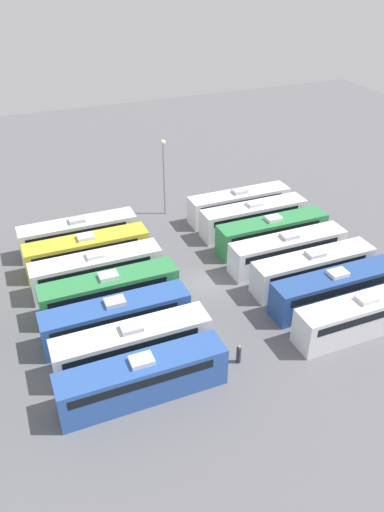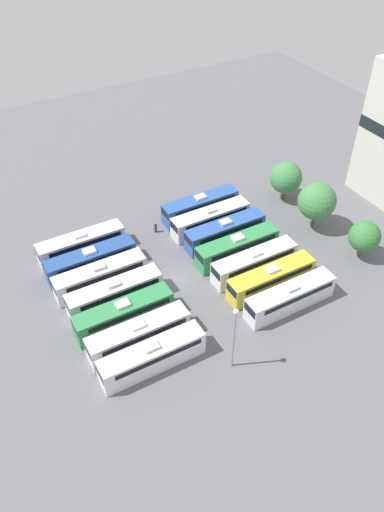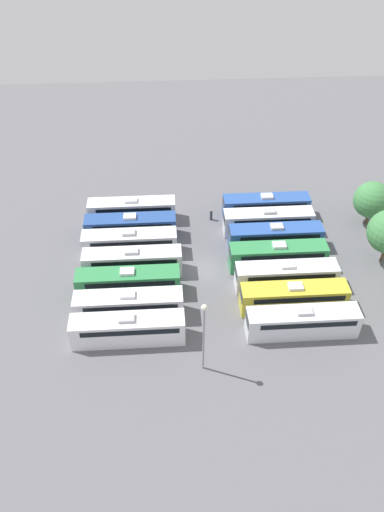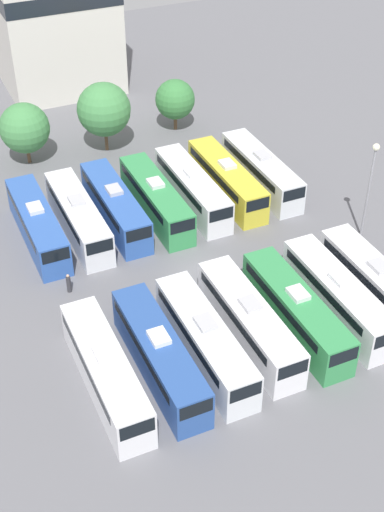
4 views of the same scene
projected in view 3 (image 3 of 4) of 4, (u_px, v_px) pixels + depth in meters
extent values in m
plane|color=slate|center=(205.00, 269.00, 61.39)|extent=(124.70, 124.70, 0.00)
cube|color=silver|center=(132.00, 211.00, 68.23)|extent=(2.52, 11.82, 3.14)
cube|color=black|center=(134.00, 205.00, 67.68)|extent=(2.56, 10.05, 0.69)
cube|color=black|center=(88.00, 207.00, 67.38)|extent=(2.22, 0.08, 1.10)
cube|color=silver|center=(131.00, 200.00, 67.11)|extent=(1.20, 1.60, 0.35)
cube|color=#284C93|center=(131.00, 227.00, 65.33)|extent=(2.52, 11.82, 3.14)
cube|color=black|center=(133.00, 222.00, 64.78)|extent=(2.56, 10.05, 0.69)
cube|color=black|center=(85.00, 224.00, 64.48)|extent=(2.22, 0.08, 1.10)
cube|color=white|center=(130.00, 216.00, 64.21)|extent=(1.20, 1.60, 0.35)
cube|color=silver|center=(130.00, 243.00, 62.75)|extent=(2.52, 11.82, 3.14)
cube|color=black|center=(132.00, 238.00, 62.20)|extent=(2.56, 10.05, 0.69)
cube|color=black|center=(82.00, 240.00, 61.90)|extent=(2.22, 0.08, 1.10)
cube|color=#B2B2B7|center=(129.00, 232.00, 61.63)|extent=(1.20, 1.60, 0.35)
cube|color=white|center=(133.00, 262.00, 59.98)|extent=(2.52, 11.82, 3.14)
cube|color=black|center=(135.00, 257.00, 59.43)|extent=(2.56, 10.05, 0.69)
cube|color=black|center=(82.00, 259.00, 59.13)|extent=(2.22, 0.08, 1.10)
cube|color=#B2B2B7|center=(131.00, 251.00, 58.86)|extent=(1.20, 1.60, 0.35)
cube|color=#338C4C|center=(128.00, 283.00, 57.20)|extent=(2.52, 11.82, 3.14)
cube|color=black|center=(130.00, 277.00, 56.65)|extent=(2.56, 10.05, 0.69)
cube|color=black|center=(75.00, 280.00, 56.34)|extent=(2.22, 0.08, 1.10)
cube|color=silver|center=(127.00, 272.00, 56.07)|extent=(1.20, 1.60, 0.35)
cube|color=white|center=(129.00, 306.00, 54.39)|extent=(2.52, 11.82, 3.14)
cube|color=black|center=(131.00, 300.00, 53.84)|extent=(2.56, 10.05, 0.69)
cube|color=black|center=(73.00, 303.00, 53.53)|extent=(2.22, 0.08, 1.10)
cube|color=silver|center=(128.00, 294.00, 53.26)|extent=(1.20, 1.60, 0.35)
cube|color=white|center=(128.00, 330.00, 51.77)|extent=(2.52, 11.82, 3.14)
cube|color=black|center=(130.00, 324.00, 51.22)|extent=(2.56, 10.05, 0.69)
cube|color=black|center=(69.00, 327.00, 50.92)|extent=(2.22, 0.08, 1.10)
cube|color=#B2B2B7|center=(127.00, 318.00, 50.65)|extent=(1.20, 1.60, 0.35)
cube|color=#2D56A8|center=(266.00, 207.00, 68.96)|extent=(2.52, 11.82, 3.14)
cube|color=black|center=(269.00, 201.00, 68.41)|extent=(2.56, 10.05, 0.69)
cube|color=black|center=(224.00, 203.00, 68.11)|extent=(2.22, 0.08, 1.10)
cube|color=silver|center=(267.00, 196.00, 67.84)|extent=(1.20, 1.60, 0.35)
cube|color=silver|center=(268.00, 222.00, 66.28)|extent=(2.52, 11.82, 3.14)
cube|color=black|center=(271.00, 216.00, 65.74)|extent=(2.56, 10.05, 0.69)
cube|color=black|center=(224.00, 218.00, 65.43)|extent=(2.22, 0.08, 1.10)
cube|color=#B2B2B7|center=(269.00, 211.00, 65.16)|extent=(1.20, 1.60, 0.35)
cube|color=#2D56A8|center=(275.00, 238.00, 63.67)|extent=(2.52, 11.82, 3.14)
cube|color=black|center=(278.00, 232.00, 63.12)|extent=(2.56, 10.05, 0.69)
cube|color=black|center=(230.00, 234.00, 62.82)|extent=(2.22, 0.08, 1.10)
cube|color=#B2B2B7|center=(277.00, 227.00, 62.54)|extent=(1.20, 1.60, 0.35)
cube|color=#338C4C|center=(278.00, 256.00, 60.83)|extent=(2.52, 11.82, 3.14)
cube|color=black|center=(281.00, 251.00, 60.28)|extent=(2.56, 10.05, 0.69)
cube|color=black|center=(230.00, 253.00, 59.98)|extent=(2.22, 0.08, 1.10)
cube|color=silver|center=(279.00, 245.00, 59.71)|extent=(1.20, 1.60, 0.35)
cube|color=silver|center=(286.00, 276.00, 58.05)|extent=(2.52, 11.82, 3.14)
cube|color=black|center=(289.00, 271.00, 57.50)|extent=(2.56, 10.05, 0.69)
cube|color=black|center=(236.00, 273.00, 57.20)|extent=(2.22, 0.08, 1.10)
cube|color=silver|center=(288.00, 265.00, 56.93)|extent=(1.20, 1.60, 0.35)
cube|color=gold|center=(293.00, 298.00, 55.35)|extent=(2.52, 11.82, 3.14)
cube|color=black|center=(297.00, 292.00, 54.80)|extent=(2.56, 10.05, 0.69)
cube|color=black|center=(241.00, 295.00, 54.50)|extent=(2.22, 0.08, 1.10)
cube|color=silver|center=(296.00, 286.00, 54.23)|extent=(1.20, 1.60, 0.35)
cube|color=silver|center=(302.00, 322.00, 52.53)|extent=(2.52, 11.82, 3.14)
cube|color=black|center=(306.00, 317.00, 51.99)|extent=(2.56, 10.05, 0.69)
cube|color=black|center=(247.00, 319.00, 51.68)|extent=(2.22, 0.08, 1.10)
cube|color=#B2B2B7|center=(305.00, 311.00, 51.41)|extent=(1.20, 1.60, 0.35)
cylinder|color=#333338|center=(211.00, 215.00, 68.85)|extent=(0.36, 0.36, 1.44)
sphere|color=tan|center=(211.00, 210.00, 68.31)|extent=(0.24, 0.24, 0.24)
cylinder|color=gray|center=(204.00, 340.00, 47.25)|extent=(0.20, 0.20, 8.47)
sphere|color=#EAE5C6|center=(204.00, 307.00, 44.41)|extent=(0.60, 0.60, 0.60)
cylinder|color=brown|center=(367.00, 217.00, 68.06)|extent=(0.35, 0.35, 2.07)
sphere|color=#428447|center=(372.00, 200.00, 66.28)|extent=(4.94, 4.94, 4.94)
cylinder|color=brown|center=(383.00, 252.00, 61.76)|extent=(0.34, 0.34, 2.64)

